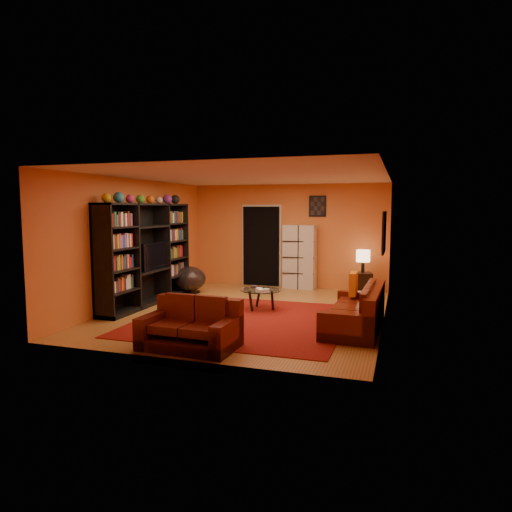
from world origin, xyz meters
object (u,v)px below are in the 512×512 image
(coffee_table, at_px, (261,292))
(bowl_chair, at_px, (190,279))
(sofa, at_px, (359,312))
(side_table, at_px, (362,283))
(loveseat, at_px, (192,327))
(entertainment_unit, at_px, (147,254))
(storage_cabinet, at_px, (300,257))
(tv, at_px, (151,256))
(table_lamp, at_px, (363,256))

(coffee_table, height_order, bowl_chair, bowl_chair)
(sofa, height_order, side_table, sofa)
(loveseat, distance_m, coffee_table, 2.62)
(entertainment_unit, distance_m, loveseat, 3.36)
(entertainment_unit, height_order, sofa, entertainment_unit)
(coffee_table, bearing_deg, storage_cabinet, 85.55)
(entertainment_unit, distance_m, storage_cabinet, 3.85)
(tv, height_order, sofa, tv)
(storage_cabinet, relative_size, side_table, 3.17)
(side_table, bearing_deg, sofa, -86.14)
(coffee_table, xyz_separation_m, storage_cabinet, (0.20, 2.62, 0.43))
(coffee_table, relative_size, storage_cabinet, 0.50)
(tv, xyz_separation_m, sofa, (4.36, -0.78, -0.72))
(entertainment_unit, bearing_deg, coffee_table, 4.34)
(loveseat, height_order, storage_cabinet, storage_cabinet)
(tv, relative_size, table_lamp, 1.87)
(loveseat, xyz_separation_m, coffee_table, (0.23, 2.61, 0.07))
(sofa, height_order, storage_cabinet, storage_cabinet)
(storage_cabinet, distance_m, table_lamp, 1.59)
(side_table, bearing_deg, loveseat, -111.84)
(tv, xyz_separation_m, table_lamp, (4.14, 2.46, -0.13))
(entertainment_unit, distance_m, coffee_table, 2.53)
(sofa, height_order, coffee_table, sofa)
(sofa, height_order, loveseat, same)
(sofa, relative_size, storage_cabinet, 1.31)
(entertainment_unit, bearing_deg, storage_cabinet, 46.84)
(bowl_chair, bearing_deg, tv, -99.68)
(entertainment_unit, bearing_deg, sofa, -8.79)
(tv, xyz_separation_m, storage_cabinet, (2.58, 2.70, -0.21))
(entertainment_unit, relative_size, bowl_chair, 3.88)
(tv, distance_m, bowl_chair, 1.50)
(tv, bearing_deg, coffee_table, -87.90)
(side_table, xyz_separation_m, table_lamp, (-0.00, 0.00, 0.63))
(side_table, bearing_deg, bowl_chair, -163.80)
(tv, xyz_separation_m, side_table, (4.14, 2.46, -0.76))
(tv, bearing_deg, entertainment_unit, 152.70)
(table_lamp, bearing_deg, bowl_chair, -163.80)
(bowl_chair, bearing_deg, sofa, -26.90)
(coffee_table, height_order, storage_cabinet, storage_cabinet)
(sofa, distance_m, loveseat, 2.82)
(storage_cabinet, relative_size, bowl_chair, 2.05)
(tv, relative_size, coffee_table, 1.25)
(entertainment_unit, bearing_deg, side_table, 31.35)
(loveseat, bearing_deg, sofa, -49.35)
(loveseat, xyz_separation_m, table_lamp, (1.99, 4.98, 0.59))
(entertainment_unit, xyz_separation_m, loveseat, (2.20, -2.42, -0.76))
(bowl_chair, distance_m, side_table, 4.08)
(entertainment_unit, bearing_deg, bowl_chair, 79.01)
(sofa, xyz_separation_m, coffee_table, (-1.99, 0.87, 0.07))
(side_table, relative_size, table_lamp, 0.94)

